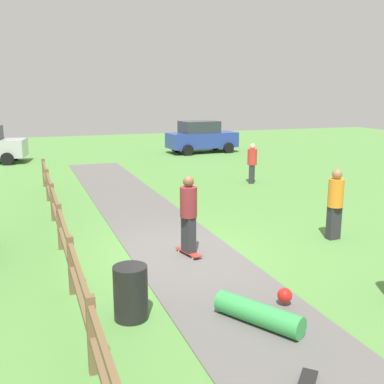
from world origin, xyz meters
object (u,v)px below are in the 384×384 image
object	(u,v)px
skater_fallen	(261,312)
bystander_orange	(335,201)
trash_bin	(131,293)
bystander_red	(252,162)
parked_car_blue	(201,137)
skater_riding	(189,212)

from	to	relation	value
skater_fallen	bystander_orange	xyz separation A→B (m)	(3.80, 3.16, 0.79)
trash_bin	bystander_red	world-z (taller)	bystander_red
bystander_red	skater_fallen	bearing A→B (deg)	-117.00
trash_bin	skater_fallen	xyz separation A→B (m)	(1.89, -0.90, -0.25)
skater_fallen	bystander_orange	size ratio (longest dim) A/B	0.82
bystander_red	parked_car_blue	bearing A→B (deg)	80.65
skater_riding	bystander_orange	xyz separation A→B (m)	(3.83, -0.13, -0.05)
bystander_red	bystander_orange	size ratio (longest dim) A/B	0.91
trash_bin	bystander_orange	size ratio (longest dim) A/B	0.50
trash_bin	bystander_orange	world-z (taller)	bystander_orange
trash_bin	bystander_red	bearing A→B (deg)	52.73
bystander_orange	skater_fallen	bearing A→B (deg)	-140.27
skater_riding	skater_fallen	bearing A→B (deg)	-89.53
skater_riding	bystander_orange	world-z (taller)	skater_riding
bystander_orange	skater_riding	bearing A→B (deg)	177.98
skater_fallen	parked_car_blue	bearing A→B (deg)	71.06
bystander_red	trash_bin	bearing A→B (deg)	-127.27
skater_fallen	bystander_red	bearing A→B (deg)	63.00
skater_riding	skater_fallen	size ratio (longest dim) A/B	1.24
parked_car_blue	bystander_orange	bearing A→B (deg)	-100.20
parked_car_blue	bystander_red	bearing A→B (deg)	-99.35
trash_bin	bystander_orange	distance (m)	6.15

